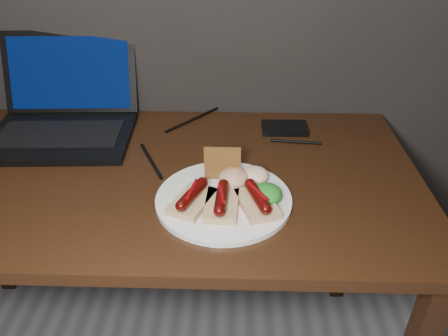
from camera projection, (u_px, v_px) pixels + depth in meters
name	position (u px, v px, depth m)	size (l,w,h in m)	color
desk	(141.00, 200.00, 1.13)	(1.40, 0.70, 0.75)	#331E0C
laptop	(63.00, 114.00, 1.25)	(0.41, 0.39, 0.25)	black
hard_drive	(285.00, 128.00, 1.27)	(0.13, 0.08, 0.02)	black
desk_cables	(148.00, 140.00, 1.22)	(0.92, 0.41, 0.01)	black
plate	(224.00, 199.00, 0.98)	(0.30, 0.30, 0.01)	white
bread_sausage_left	(192.00, 198.00, 0.94)	(0.11, 0.13, 0.04)	#E2C285
bread_sausage_center	(221.00, 202.00, 0.93)	(0.08, 0.12, 0.04)	#E2C285
bread_sausage_right	(257.00, 200.00, 0.94)	(0.10, 0.13, 0.04)	#E2C285
crispbread	(222.00, 163.00, 1.01)	(0.09, 0.01, 0.09)	#935A28
salad_greens	(266.00, 194.00, 0.95)	(0.07, 0.07, 0.04)	#1E5F13
salsa_mound	(234.00, 178.00, 1.00)	(0.07, 0.07, 0.04)	maroon
coleslaw_mound	(255.00, 175.00, 1.02)	(0.06, 0.06, 0.04)	white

